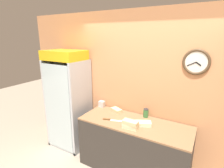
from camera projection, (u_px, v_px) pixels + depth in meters
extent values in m
cube|color=tan|center=(144.00, 90.00, 3.06)|extent=(5.20, 0.06, 2.70)
torus|color=#4C3823|center=(196.00, 62.00, 2.50)|extent=(0.38, 0.04, 0.38)
cylinder|color=silver|center=(196.00, 62.00, 2.50)|extent=(0.31, 0.01, 0.31)
cube|color=black|center=(199.00, 64.00, 2.48)|extent=(0.08, 0.01, 0.06)
cube|color=black|center=(191.00, 64.00, 2.53)|extent=(0.12, 0.01, 0.07)
cube|color=#332D28|center=(133.00, 147.00, 2.97)|extent=(1.81, 0.70, 0.88)
cube|color=brown|center=(134.00, 123.00, 2.85)|extent=(1.81, 0.70, 0.02)
cube|color=#B2B7BC|center=(78.00, 100.00, 3.83)|extent=(0.76, 0.04, 1.83)
cube|color=#B2B7BC|center=(57.00, 101.00, 3.77)|extent=(0.05, 0.61, 1.83)
cube|color=#B2B7BC|center=(82.00, 107.00, 3.43)|extent=(0.05, 0.61, 1.83)
cube|color=#B2B7BC|center=(72.00, 142.00, 3.83)|extent=(0.76, 0.61, 0.05)
cube|color=white|center=(77.00, 100.00, 3.81)|extent=(0.66, 0.02, 1.73)
cube|color=silver|center=(57.00, 109.00, 3.34)|extent=(0.66, 0.01, 1.73)
cube|color=gold|center=(64.00, 55.00, 3.31)|extent=(0.76, 0.55, 0.18)
cube|color=silver|center=(70.00, 125.00, 3.71)|extent=(0.64, 0.49, 0.01)
cube|color=silver|center=(69.00, 111.00, 3.62)|extent=(0.64, 0.49, 0.01)
cube|color=silver|center=(68.00, 96.00, 3.53)|extent=(0.64, 0.49, 0.01)
cube|color=silver|center=(66.00, 80.00, 3.45)|extent=(0.64, 0.49, 0.01)
cylinder|color=navy|center=(68.00, 113.00, 3.35)|extent=(0.07, 0.07, 0.14)
cylinder|color=navy|center=(67.00, 108.00, 3.32)|extent=(0.03, 0.03, 0.06)
cylinder|color=#72337F|center=(58.00, 94.00, 3.37)|extent=(0.06, 0.06, 0.17)
cylinder|color=#72337F|center=(57.00, 88.00, 3.33)|extent=(0.03, 0.03, 0.07)
cylinder|color=gold|center=(52.00, 78.00, 3.36)|extent=(0.08, 0.08, 0.12)
cylinder|color=gold|center=(51.00, 74.00, 3.34)|extent=(0.03, 0.03, 0.05)
cylinder|color=navy|center=(52.00, 93.00, 3.46)|extent=(0.08, 0.08, 0.15)
cylinder|color=navy|center=(51.00, 88.00, 3.43)|extent=(0.03, 0.03, 0.06)
cylinder|color=#5B2D19|center=(63.00, 111.00, 3.41)|extent=(0.08, 0.08, 0.16)
cylinder|color=#5B2D19|center=(63.00, 106.00, 3.38)|extent=(0.03, 0.03, 0.07)
cylinder|color=#72337F|center=(68.00, 97.00, 3.24)|extent=(0.07, 0.07, 0.16)
cylinder|color=#72337F|center=(68.00, 91.00, 3.21)|extent=(0.03, 0.03, 0.07)
cylinder|color=#2D6B38|center=(59.00, 111.00, 3.47)|extent=(0.07, 0.07, 0.13)
cylinder|color=#2D6B38|center=(59.00, 107.00, 3.44)|extent=(0.03, 0.03, 0.05)
cylinder|color=#72337F|center=(56.00, 124.00, 3.61)|extent=(0.06, 0.06, 0.13)
cylinder|color=#72337F|center=(55.00, 120.00, 3.58)|extent=(0.02, 0.02, 0.06)
cylinder|color=#2D6B38|center=(63.00, 80.00, 3.22)|extent=(0.08, 0.08, 0.11)
cylinder|color=#2D6B38|center=(62.00, 76.00, 3.20)|extent=(0.03, 0.03, 0.05)
cube|color=beige|center=(130.00, 126.00, 2.66)|extent=(0.24, 0.13, 0.06)
cube|color=tan|center=(130.00, 123.00, 2.64)|extent=(0.24, 0.12, 0.06)
cube|color=beige|center=(143.00, 124.00, 2.74)|extent=(0.28, 0.22, 0.07)
cube|color=tan|center=(116.00, 110.00, 3.25)|extent=(0.24, 0.20, 0.06)
cube|color=silver|center=(117.00, 121.00, 2.90)|extent=(0.23, 0.11, 0.00)
cube|color=brown|center=(107.00, 119.00, 2.94)|extent=(0.13, 0.06, 0.02)
cylinder|color=#336B38|center=(146.00, 113.00, 3.02)|extent=(0.09, 0.09, 0.14)
cylinder|color=#262628|center=(146.00, 109.00, 3.00)|extent=(0.08, 0.08, 0.01)
cube|color=#B7B2AD|center=(102.00, 104.00, 3.46)|extent=(0.11, 0.09, 0.12)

